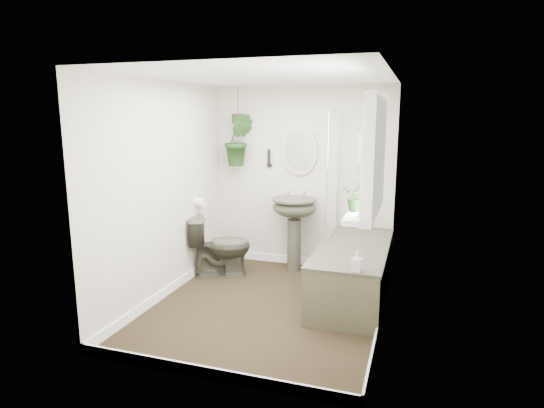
% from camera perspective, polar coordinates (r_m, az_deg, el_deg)
% --- Properties ---
extents(floor, '(2.30, 2.80, 0.02)m').
position_cam_1_polar(floor, '(4.83, -0.57, -12.78)').
color(floor, black).
rests_on(floor, ground).
extents(ceiling, '(2.30, 2.80, 0.02)m').
position_cam_1_polar(ceiling, '(4.42, -0.63, 15.85)').
color(ceiling, white).
rests_on(ceiling, ground).
extents(wall_back, '(2.30, 0.02, 2.30)m').
position_cam_1_polar(wall_back, '(5.82, 3.85, 3.26)').
color(wall_back, silver).
rests_on(wall_back, ground).
extents(wall_front, '(2.30, 0.02, 2.30)m').
position_cam_1_polar(wall_front, '(3.21, -8.67, -3.41)').
color(wall_front, silver).
rests_on(wall_front, ground).
extents(wall_left, '(0.02, 2.80, 2.30)m').
position_cam_1_polar(wall_left, '(4.97, -13.38, 1.62)').
color(wall_left, silver).
rests_on(wall_left, ground).
extents(wall_right, '(0.02, 2.80, 2.30)m').
position_cam_1_polar(wall_right, '(4.26, 14.36, 0.01)').
color(wall_right, silver).
rests_on(wall_right, ground).
extents(skirting, '(2.30, 2.80, 0.10)m').
position_cam_1_polar(skirting, '(4.80, -0.57, -12.13)').
color(skirting, white).
rests_on(skirting, floor).
extents(bathtub, '(0.72, 1.72, 0.58)m').
position_cam_1_polar(bathtub, '(5.00, 10.12, -8.38)').
color(bathtub, '#36362A').
rests_on(bathtub, floor).
extents(bath_screen, '(0.04, 0.72, 1.40)m').
position_cam_1_polar(bath_screen, '(5.29, 7.69, 3.82)').
color(bath_screen, silver).
rests_on(bath_screen, bathtub).
extents(shower_box, '(0.20, 0.10, 0.35)m').
position_cam_1_polar(shower_box, '(5.56, 11.79, 6.84)').
color(shower_box, white).
rests_on(shower_box, wall_back).
extents(oval_mirror, '(0.46, 0.03, 0.62)m').
position_cam_1_polar(oval_mirror, '(5.75, 3.45, 6.69)').
color(oval_mirror, beige).
rests_on(oval_mirror, wall_back).
extents(wall_sconce, '(0.04, 0.04, 0.22)m').
position_cam_1_polar(wall_sconce, '(5.86, -0.39, 5.81)').
color(wall_sconce, black).
rests_on(wall_sconce, wall_back).
extents(toilet_roll_holder, '(0.11, 0.11, 0.11)m').
position_cam_1_polar(toilet_roll_holder, '(5.58, -9.02, 0.21)').
color(toilet_roll_holder, white).
rests_on(toilet_roll_holder, wall_left).
extents(window_recess, '(0.08, 1.00, 0.90)m').
position_cam_1_polar(window_recess, '(3.50, 12.82, 5.99)').
color(window_recess, white).
rests_on(window_recess, wall_right).
extents(window_sill, '(0.18, 1.00, 0.04)m').
position_cam_1_polar(window_sill, '(3.57, 11.41, -0.68)').
color(window_sill, white).
rests_on(window_sill, wall_right).
extents(window_blinds, '(0.01, 0.86, 0.76)m').
position_cam_1_polar(window_blinds, '(3.51, 12.09, 6.02)').
color(window_blinds, white).
rests_on(window_blinds, wall_right).
extents(toilet, '(0.84, 0.69, 0.74)m').
position_cam_1_polar(toilet, '(5.61, -6.52, -5.21)').
color(toilet, '#36362A').
rests_on(toilet, floor).
extents(pedestal_sink, '(0.57, 0.49, 0.93)m').
position_cam_1_polar(pedestal_sink, '(5.72, 2.79, -3.84)').
color(pedestal_sink, '#36362A').
rests_on(pedestal_sink, floor).
extents(sill_plant, '(0.24, 0.22, 0.22)m').
position_cam_1_polar(sill_plant, '(3.38, 10.68, 0.97)').
color(sill_plant, black).
rests_on(sill_plant, window_sill).
extents(hanging_plant, '(0.44, 0.39, 0.66)m').
position_cam_1_polar(hanging_plant, '(5.87, -4.22, 8.02)').
color(hanging_plant, black).
rests_on(hanging_plant, ceiling).
extents(soap_bottle, '(0.10, 0.10, 0.18)m').
position_cam_1_polar(soap_bottle, '(4.12, 10.63, -7.13)').
color(soap_bottle, black).
rests_on(soap_bottle, bathtub).
extents(hanging_pot, '(0.16, 0.16, 0.12)m').
position_cam_1_polar(hanging_pot, '(5.86, -4.26, 10.64)').
color(hanging_pot, '#30271A').
rests_on(hanging_pot, ceiling).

